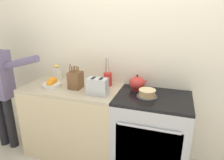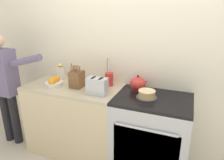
{
  "view_description": "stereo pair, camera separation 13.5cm",
  "coord_description": "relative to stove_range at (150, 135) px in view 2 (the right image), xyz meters",
  "views": [
    {
      "loc": [
        0.46,
        -1.66,
        1.74
      ],
      "look_at": [
        -0.16,
        0.27,
        1.05
      ],
      "focal_mm": 32.0,
      "sensor_mm": 36.0,
      "label": 1
    },
    {
      "loc": [
        0.59,
        -1.62,
        1.74
      ],
      "look_at": [
        -0.16,
        0.27,
        1.05
      ],
      "focal_mm": 32.0,
      "sensor_mm": 36.0,
      "label": 2
    }
  ],
  "objects": [
    {
      "name": "knife_block",
      "position": [
        -0.9,
        -0.01,
        0.55
      ],
      "size": [
        0.14,
        0.16,
        0.29
      ],
      "color": "brown",
      "rests_on": "counter_cabinet"
    },
    {
      "name": "milk_carton",
      "position": [
        -1.26,
        0.17,
        0.55
      ],
      "size": [
        0.07,
        0.07,
        0.22
      ],
      "color": "white",
      "rests_on": "counter_cabinet"
    },
    {
      "name": "utensil_crock",
      "position": [
        -0.57,
        0.18,
        0.53
      ],
      "size": [
        0.1,
        0.1,
        0.35
      ],
      "color": "red",
      "rests_on": "counter_cabinet"
    },
    {
      "name": "fruit_bowl",
      "position": [
        -1.18,
        -0.07,
        0.5
      ],
      "size": [
        0.21,
        0.21,
        0.11
      ],
      "color": "silver",
      "rests_on": "counter_cabinet"
    },
    {
      "name": "tea_kettle",
      "position": [
        -0.21,
        0.17,
        0.52
      ],
      "size": [
        0.22,
        0.18,
        0.18
      ],
      "color": "red",
      "rests_on": "stove_range"
    },
    {
      "name": "layer_cake",
      "position": [
        -0.07,
        -0.02,
        0.49
      ],
      "size": [
        0.22,
        0.22,
        0.08
      ],
      "color": "#4C4C51",
      "rests_on": "stove_range"
    },
    {
      "name": "wall_back",
      "position": [
        -0.29,
        0.32,
        0.85
      ],
      "size": [
        8.0,
        0.04,
        2.6
      ],
      "color": "silver",
      "rests_on": "ground_plane"
    },
    {
      "name": "toaster",
      "position": [
        -0.58,
        -0.12,
        0.54
      ],
      "size": [
        0.23,
        0.12,
        0.19
      ],
      "color": "#B7BABF",
      "rests_on": "counter_cabinet"
    },
    {
      "name": "person_baker",
      "position": [
        -1.88,
        -0.17,
        0.44
      ],
      "size": [
        0.89,
        0.2,
        1.51
      ],
      "rotation": [
        0.0,
        0.0,
        -0.22
      ],
      "color": "black",
      "rests_on": "ground_plane"
    },
    {
      "name": "stove_range",
      "position": [
        0.0,
        0.0,
        0.0
      ],
      "size": [
        0.79,
        0.63,
        0.9
      ],
      "color": "#B7BABF",
      "rests_on": "ground_plane"
    },
    {
      "name": "counter_cabinet",
      "position": [
        -0.97,
        0.0,
        -0.0
      ],
      "size": [
        1.15,
        0.6,
        0.9
      ],
      "color": "beige",
      "rests_on": "ground_plane"
    }
  ]
}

